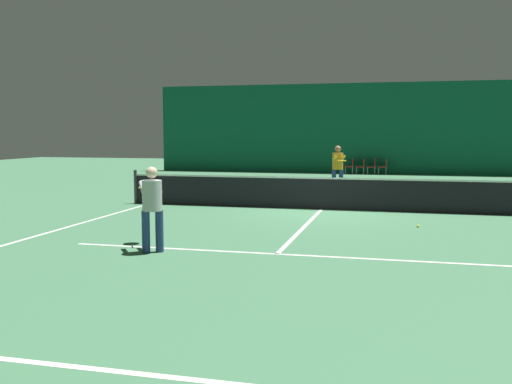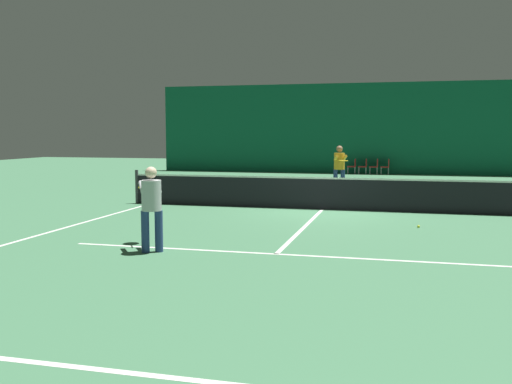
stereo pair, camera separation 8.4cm
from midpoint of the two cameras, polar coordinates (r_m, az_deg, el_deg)
name	(u,v)px [view 1 (the left image)]	position (r m, az deg, el deg)	size (l,w,h in m)	color
ground_plane	(322,209)	(16.89, 6.43, -1.74)	(60.00, 60.00, 0.00)	#3D704C
backdrop_curtain	(358,129)	(32.03, 10.10, 6.27)	(23.00, 0.12, 4.96)	#0F5138
court_line_baseline_far	(353,178)	(28.67, 9.55, 1.37)	(11.00, 0.10, 0.00)	silver
court_line_baseline_near	(156,376)	(5.65, -10.42, -17.61)	(11.00, 0.10, 0.00)	silver
court_line_service_far	(342,189)	(23.21, 8.50, 0.32)	(8.25, 0.10, 0.00)	silver
court_line_service_near	(277,254)	(10.67, 1.89, -6.22)	(8.25, 0.10, 0.00)	silver
court_line_sideline_left	(149,204)	(18.43, -10.79, -1.17)	(0.10, 23.80, 0.00)	silver
court_line_centre	(322,209)	(16.89, 6.43, -1.74)	(0.10, 12.80, 0.00)	silver
tennis_net	(322,192)	(16.83, 6.45, -0.02)	(12.00, 0.10, 1.07)	black
player_near	(152,202)	(10.90, -10.59, -1.03)	(0.98, 1.32, 1.62)	navy
player_far	(338,165)	(21.83, 8.07, 2.68)	(0.69, 1.44, 1.76)	navy
courtside_chair_0	(351,165)	(31.55, 9.37, 2.66)	(0.44, 0.44, 0.84)	#99999E
courtside_chair_1	(362,165)	(31.51, 10.44, 2.64)	(0.44, 0.44, 0.84)	#99999E
courtside_chair_2	(373,166)	(31.48, 11.52, 2.61)	(0.44, 0.44, 0.84)	#99999E
courtside_chair_3	(384,166)	(31.46, 12.60, 2.59)	(0.44, 0.44, 0.84)	#99999E
tennis_ball	(418,226)	(14.12, 15.74, -3.31)	(0.07, 0.07, 0.07)	#D1DB33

